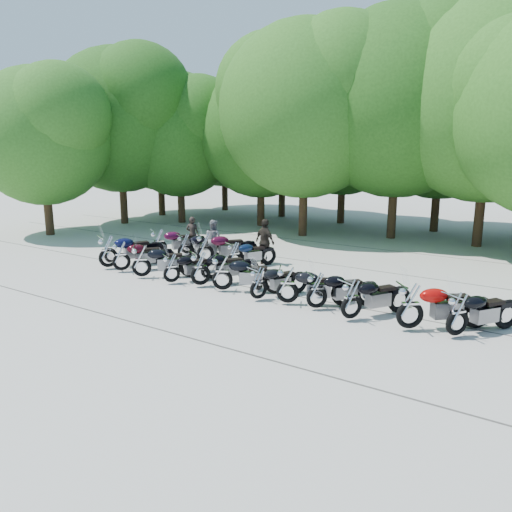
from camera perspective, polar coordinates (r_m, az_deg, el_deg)
The scene contains 32 objects.
ground at distance 15.26m, azimuth -3.15°, elevation -5.04°, with size 90.00×90.00×0.00m, color #A49E94.
tree_0 at distance 34.52m, azimuth -11.03°, elevation 13.62°, with size 7.50×7.50×9.21m.
tree_1 at distance 30.92m, azimuth -8.76°, elevation 13.15°, with size 6.97×6.97×8.55m.
tree_2 at distance 29.25m, azimuth 0.57°, elevation 13.83°, with size 7.31×7.31×8.97m.
tree_3 at distance 26.04m, azimuth 5.63°, elevation 16.18°, with size 8.70×8.70×10.67m.
tree_4 at distance 26.12m, azimuth 15.98°, elevation 16.46°, with size 9.13×9.13×11.20m.
tree_5 at distance 25.24m, azimuth 25.21°, elevation 15.81°, with size 9.04×9.04×11.10m.
tree_9 at distance 36.76m, azimuth -3.67°, elevation 13.83°, with size 7.59×7.59×9.32m.
tree_10 at distance 33.31m, azimuth 3.06°, elevation 14.23°, with size 7.78×7.78×9.55m.
tree_11 at distance 30.73m, azimuth 10.00°, elevation 13.93°, with size 7.56×7.56×9.28m.
tree_12 at distance 28.96m, azimuth 20.46°, elevation 13.92°, with size 7.88×7.88×9.67m.
tree_16 at distance 28.31m, azimuth -23.28°, elevation 12.40°, with size 6.97×6.97×8.55m.
tree_17 at distance 31.27m, azimuth -15.38°, elevation 14.65°, with size 8.31×8.31×10.20m.
motorcycle_0 at distance 19.72m, azimuth -16.56°, elevation 0.63°, with size 0.78×2.57×1.45m, color black, non-canonical shape.
motorcycle_1 at distance 19.09m, azimuth -15.16°, elevation 0.11°, with size 0.70×2.29×1.30m, color #33070F, non-canonical shape.
motorcycle_2 at distance 18.01m, azimuth -12.98°, elevation -0.45°, with size 0.71×2.35×1.33m, color black, non-canonical shape.
motorcycle_3 at distance 17.09m, azimuth -9.63°, elevation -1.27°, with size 0.63×2.06×1.16m, color black, non-canonical shape.
motorcycle_4 at distance 16.56m, azimuth -6.36°, elevation -1.29°, with size 0.72×2.38×1.34m, color black, non-canonical shape.
motorcycle_5 at distance 15.95m, azimuth -3.88°, elevation -1.80°, with size 0.72×2.35×1.33m, color black, non-canonical shape.
motorcycle_6 at distance 15.03m, azimuth 0.28°, elevation -2.98°, with size 0.63×2.06×1.16m, color black, non-canonical shape.
motorcycle_7 at distance 14.62m, azimuth 3.65°, elevation -3.17°, with size 0.70×2.30×1.30m, color black, non-canonical shape.
motorcycle_8 at distance 14.26m, azimuth 6.99°, elevation -3.77°, with size 0.67×2.19×1.24m, color black, non-canonical shape.
motorcycle_9 at distance 13.53m, azimuth 10.88°, elevation -4.72°, with size 0.69×2.25×1.27m, color black, non-canonical shape.
motorcycle_10 at distance 13.12m, azimuth 17.25°, elevation -5.31°, with size 0.75×2.48×1.40m, color #9F0805, non-canonical shape.
motorcycle_11 at distance 13.07m, azimuth 22.05°, elevation -6.03°, with size 0.69×2.26×1.28m, color black, non-canonical shape.
motorcycle_12 at distance 21.28m, azimuth -11.04°, elevation 1.62°, with size 0.73×2.40×1.36m, color #3F0826, non-canonical shape.
motorcycle_13 at distance 20.52m, azimuth -8.15°, elevation 1.18°, with size 0.67×2.21×1.25m, color black, non-canonical shape.
motorcycle_14 at distance 19.73m, azimuth -5.83°, elevation 1.03°, with size 0.76×2.50×1.41m, color #3D081D, non-canonical shape.
motorcycle_15 at distance 18.84m, azimuth -2.49°, elevation 0.21°, with size 0.64×2.11×1.19m, color black, non-canonical shape.
rider_0 at distance 22.16m, azimuth -7.26°, elevation 2.47°, with size 0.58×0.38×1.58m, color black.
rider_1 at distance 20.73m, azimuth -4.89°, elevation 1.91°, with size 0.79×0.62×1.63m, color gray.
rider_2 at distance 19.60m, azimuth 1.05°, elevation 1.63°, with size 1.07×0.44×1.82m, color black.
Camera 1 is at (8.78, -11.61, 4.56)m, focal length 35.00 mm.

